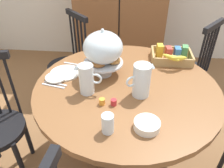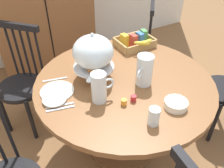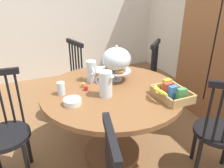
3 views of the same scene
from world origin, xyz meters
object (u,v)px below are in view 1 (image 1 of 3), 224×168
at_px(windsor_chair_facing_door, 69,66).
at_px(china_plate_large, 65,73).
at_px(drinking_glass, 108,124).
at_px(milk_pitcher, 141,82).
at_px(cereal_bowl, 147,125).
at_px(dining_table, 126,107).
at_px(orange_juice_pitcher, 87,80).
at_px(cereal_basket, 172,56).
at_px(windsor_chair_by_cabinet, 188,71).
at_px(pastry_stand_with_dome, 103,49).
at_px(china_plate_small, 56,77).

distance_m(windsor_chair_facing_door, china_plate_large, 0.68).
bearing_deg(drinking_glass, china_plate_large, 124.94).
bearing_deg(milk_pitcher, windsor_chair_facing_door, 131.34).
distance_m(windsor_chair_facing_door, cereal_bowl, 1.34).
xyz_separation_m(windsor_chair_facing_door, cereal_bowl, (0.73, -1.08, 0.31)).
xyz_separation_m(dining_table, orange_juice_pitcher, (-0.25, -0.10, 0.29)).
relative_size(windsor_chair_facing_door, cereal_basket, 3.09).
bearing_deg(cereal_basket, dining_table, -133.20).
xyz_separation_m(orange_juice_pitcher, cereal_bowl, (0.37, -0.28, -0.07)).
distance_m(windsor_chair_by_cabinet, milk_pitcher, 1.03).
bearing_deg(dining_table, orange_juice_pitcher, -157.29).
height_order(windsor_chair_facing_door, orange_juice_pitcher, windsor_chair_facing_door).
bearing_deg(cereal_basket, pastry_stand_with_dome, -154.71).
distance_m(dining_table, orange_juice_pitcher, 0.40).
bearing_deg(china_plate_small, windsor_chair_facing_door, 99.51).
distance_m(orange_juice_pitcher, china_plate_large, 0.30).
bearing_deg(china_plate_small, dining_table, -2.70).
bearing_deg(windsor_chair_facing_door, china_plate_large, -75.34).
height_order(cereal_basket, china_plate_small, cereal_basket).
distance_m(dining_table, pastry_stand_with_dome, 0.45).
distance_m(cereal_basket, china_plate_small, 0.91).
bearing_deg(windsor_chair_by_cabinet, orange_juice_pitcher, -136.00).
bearing_deg(windsor_chair_by_cabinet, milk_pitcher, -121.92).
relative_size(dining_table, drinking_glass, 11.36).
xyz_separation_m(windsor_chair_by_cabinet, orange_juice_pitcher, (-0.84, -0.81, 0.38)).
relative_size(dining_table, milk_pitcher, 5.82).
relative_size(windsor_chair_facing_door, milk_pitcher, 4.54).
bearing_deg(orange_juice_pitcher, china_plate_small, 152.60).
bearing_deg(china_plate_small, china_plate_large, 61.73).
relative_size(china_plate_small, drinking_glass, 1.36).
xyz_separation_m(china_plate_small, cereal_bowl, (0.62, -0.41, 0.01)).
height_order(milk_pitcher, drinking_glass, milk_pitcher).
xyz_separation_m(orange_juice_pitcher, cereal_basket, (0.59, 0.47, -0.04)).
height_order(dining_table, milk_pitcher, milk_pitcher).
bearing_deg(china_plate_large, china_plate_small, -118.27).
xyz_separation_m(pastry_stand_with_dome, milk_pitcher, (0.26, -0.22, -0.10)).
bearing_deg(dining_table, windsor_chair_facing_door, 131.15).
bearing_deg(windsor_chair_by_cabinet, china_plate_small, -147.80).
distance_m(windsor_chair_by_cabinet, cereal_bowl, 1.23).
height_order(windsor_chair_by_cabinet, china_plate_large, windsor_chair_by_cabinet).
relative_size(china_plate_large, cereal_bowl, 1.57).
height_order(dining_table, windsor_chair_facing_door, windsor_chair_facing_door).
distance_m(windsor_chair_facing_door, china_plate_small, 0.75).
bearing_deg(cereal_bowl, china_plate_large, 139.46).
height_order(pastry_stand_with_dome, drinking_glass, pastry_stand_with_dome).
distance_m(windsor_chair_by_cabinet, cereal_basket, 0.54).
relative_size(orange_juice_pitcher, china_plate_large, 0.90).
distance_m(china_plate_large, drinking_glass, 0.65).
xyz_separation_m(orange_juice_pitcher, china_plate_small, (-0.25, 0.13, -0.07)).
relative_size(pastry_stand_with_dome, orange_juice_pitcher, 1.73).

